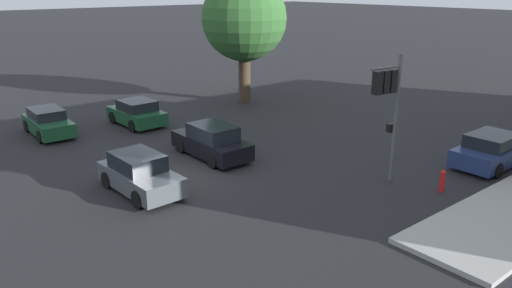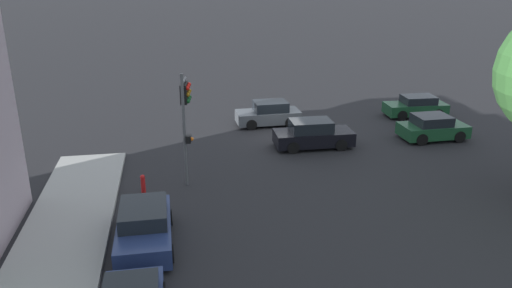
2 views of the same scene
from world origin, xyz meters
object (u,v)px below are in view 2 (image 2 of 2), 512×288
crossing_car_0 (269,114)px  parked_car_0 (144,227)px  traffic_signal (185,104)px  crossing_car_3 (416,107)px  fire_hydrant (143,184)px  crossing_car_2 (433,128)px  crossing_car_1 (313,135)px

crossing_car_0 → parked_car_0: 15.59m
traffic_signal → crossing_car_0: bearing=63.5°
crossing_car_3 → fire_hydrant: bearing=29.3°
traffic_signal → parked_car_0: 6.71m
crossing_car_2 → crossing_car_3: size_ratio=0.94×
crossing_car_1 → crossing_car_3: size_ratio=1.06×
crossing_car_1 → fire_hydrant: crossing_car_1 is taller
crossing_car_0 → crossing_car_2: crossing_car_0 is taller
crossing_car_0 → fire_hydrant: (7.65, 9.23, -0.24)m
fire_hydrant → crossing_car_1: bearing=-153.4°
crossing_car_3 → fire_hydrant: (18.01, 9.45, -0.19)m
crossing_car_2 → fire_hydrant: (16.72, 4.80, -0.21)m
crossing_car_2 → crossing_car_3: (-1.28, -4.65, -0.02)m
crossing_car_1 → parked_car_0: (9.06, 9.14, -0.03)m
crossing_car_0 → parked_car_0: size_ratio=0.95×
traffic_signal → crossing_car_3: traffic_signal is taller
crossing_car_1 → crossing_car_2: bearing=1.7°
crossing_car_3 → parked_car_0: (17.78, 13.93, 0.03)m
parked_car_0 → crossing_car_2: bearing=119.0°
traffic_signal → parked_car_0: traffic_signal is taller
crossing_car_2 → crossing_car_0: bearing=152.2°
fire_hydrant → crossing_car_3: bearing=-152.3°
crossing_car_1 → parked_car_0: size_ratio=1.03×
crossing_car_0 → crossing_car_3: 10.36m
crossing_car_3 → fire_hydrant: 20.34m
parked_car_0 → fire_hydrant: 4.50m
crossing_car_1 → parked_car_0: 12.87m
fire_hydrant → crossing_car_2: bearing=-164.0°
crossing_car_3 → parked_car_0: size_ratio=0.96×
crossing_car_2 → parked_car_0: size_ratio=0.91×
crossing_car_1 → fire_hydrant: 10.40m
crossing_car_3 → fire_hydrant: crossing_car_3 is taller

